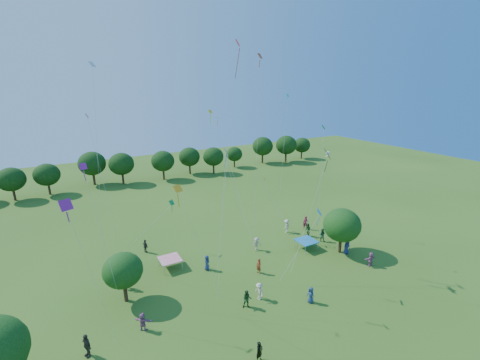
{
  "coord_description": "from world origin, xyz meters",
  "views": [
    {
      "loc": [
        -13.52,
        -9.96,
        19.28
      ],
      "look_at": [
        0.0,
        14.0,
        11.0
      ],
      "focal_mm": 24.0,
      "sensor_mm": 36.0,
      "label": 1
    }
  ],
  "objects_px": {
    "man_in_black": "(259,352)",
    "pirate_kite": "(327,157)",
    "tent_red_stripe": "(170,259)",
    "tent_blue": "(306,241)",
    "red_high_kite": "(234,86)",
    "near_tree_north": "(123,270)",
    "near_tree_east": "(342,225)"
  },
  "relations": [
    {
      "from": "near_tree_north",
      "to": "tent_red_stripe",
      "type": "xyz_separation_m",
      "value": [
        5.3,
        3.42,
        -2.16
      ]
    },
    {
      "from": "pirate_kite",
      "to": "tent_blue",
      "type": "bearing_deg",
      "value": 66.71
    },
    {
      "from": "near_tree_north",
      "to": "tent_blue",
      "type": "xyz_separation_m",
      "value": [
        21.0,
        -0.6,
        -2.16
      ]
    },
    {
      "from": "tent_red_stripe",
      "to": "pirate_kite",
      "type": "height_order",
      "value": "pirate_kite"
    },
    {
      "from": "near_tree_east",
      "to": "tent_blue",
      "type": "relative_size",
      "value": 2.48
    },
    {
      "from": "tent_red_stripe",
      "to": "red_high_kite",
      "type": "distance_m",
      "value": 19.55
    },
    {
      "from": "red_high_kite",
      "to": "tent_red_stripe",
      "type": "bearing_deg",
      "value": 171.06
    },
    {
      "from": "near_tree_north",
      "to": "pirate_kite",
      "type": "distance_m",
      "value": 21.87
    },
    {
      "from": "tent_blue",
      "to": "man_in_black",
      "type": "height_order",
      "value": "man_in_black"
    },
    {
      "from": "near_tree_north",
      "to": "near_tree_east",
      "type": "bearing_deg",
      "value": -7.64
    },
    {
      "from": "tent_red_stripe",
      "to": "red_high_kite",
      "type": "xyz_separation_m",
      "value": [
        7.39,
        -1.16,
        18.06
      ]
    },
    {
      "from": "near_tree_east",
      "to": "near_tree_north",
      "type": "bearing_deg",
      "value": 172.36
    },
    {
      "from": "near_tree_east",
      "to": "pirate_kite",
      "type": "xyz_separation_m",
      "value": [
        -4.65,
        -1.38,
        8.93
      ]
    },
    {
      "from": "tent_red_stripe",
      "to": "tent_blue",
      "type": "height_order",
      "value": "same"
    },
    {
      "from": "man_in_black",
      "to": "red_high_kite",
      "type": "height_order",
      "value": "red_high_kite"
    },
    {
      "from": "near_tree_east",
      "to": "tent_blue",
      "type": "height_order",
      "value": "near_tree_east"
    },
    {
      "from": "near_tree_north",
      "to": "tent_blue",
      "type": "bearing_deg",
      "value": -1.64
    },
    {
      "from": "red_high_kite",
      "to": "near_tree_north",
      "type": "bearing_deg",
      "value": -169.93
    },
    {
      "from": "near_tree_east",
      "to": "tent_blue",
      "type": "bearing_deg",
      "value": 138.34
    },
    {
      "from": "near_tree_north",
      "to": "man_in_black",
      "type": "height_order",
      "value": "near_tree_north"
    },
    {
      "from": "tent_blue",
      "to": "man_in_black",
      "type": "distance_m",
      "value": 17.78
    },
    {
      "from": "pirate_kite",
      "to": "red_high_kite",
      "type": "relative_size",
      "value": 0.53
    },
    {
      "from": "near_tree_east",
      "to": "tent_red_stripe",
      "type": "relative_size",
      "value": 2.48
    },
    {
      "from": "tent_red_stripe",
      "to": "man_in_black",
      "type": "distance_m",
      "value": 15.23
    },
    {
      "from": "tent_blue",
      "to": "red_high_kite",
      "type": "bearing_deg",
      "value": 161.05
    },
    {
      "from": "man_in_black",
      "to": "pirate_kite",
      "type": "distance_m",
      "value": 18.28
    },
    {
      "from": "tent_red_stripe",
      "to": "man_in_black",
      "type": "relative_size",
      "value": 1.39
    },
    {
      "from": "near_tree_north",
      "to": "tent_blue",
      "type": "height_order",
      "value": "near_tree_north"
    },
    {
      "from": "man_in_black",
      "to": "pirate_kite",
      "type": "relative_size",
      "value": 0.13
    },
    {
      "from": "pirate_kite",
      "to": "man_in_black",
      "type": "bearing_deg",
      "value": -149.71
    },
    {
      "from": "pirate_kite",
      "to": "near_tree_north",
      "type": "bearing_deg",
      "value": 166.62
    },
    {
      "from": "man_in_black",
      "to": "red_high_kite",
      "type": "xyz_separation_m",
      "value": [
        5.58,
        13.95,
        18.3
      ]
    }
  ]
}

